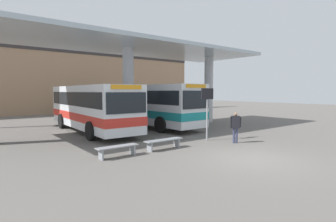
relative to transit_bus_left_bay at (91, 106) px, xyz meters
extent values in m
plane|color=#605B56|center=(2.26, -10.86, -1.72)|extent=(100.00, 100.00, 0.00)
cube|color=#9E7A5B|center=(2.26, 16.06, 3.11)|extent=(40.00, 0.50, 9.66)
cube|color=#332D2D|center=(2.26, 16.06, 6.78)|extent=(40.00, 0.58, 2.32)
cylinder|color=silver|center=(2.26, -1.00, 1.11)|extent=(0.75, 0.75, 5.66)
cylinder|color=silver|center=(10.23, -1.00, 1.11)|extent=(0.75, 0.75, 5.66)
cube|color=#A8B7C1|center=(2.26, -1.00, 4.06)|extent=(20.93, 6.89, 0.24)
cube|color=silver|center=(0.00, 0.01, -0.02)|extent=(2.71, 10.25, 2.71)
cube|color=black|center=(0.00, 0.01, 0.50)|extent=(2.74, 9.84, 0.87)
cube|color=red|center=(0.00, 0.01, -0.63)|extent=(2.76, 10.29, 0.49)
cube|color=black|center=(-0.14, -5.11, 0.39)|extent=(2.25, 0.12, 1.08)
cube|color=orange|center=(-0.14, -5.11, 1.20)|extent=(1.71, 0.10, 0.22)
cylinder|color=black|center=(-1.30, -3.11, -1.19)|extent=(0.31, 1.07, 1.06)
cylinder|color=black|center=(1.13, -3.18, -1.19)|extent=(0.31, 1.07, 1.06)
cylinder|color=black|center=(-1.14, 2.84, -1.19)|extent=(0.31, 1.07, 1.06)
cylinder|color=black|center=(1.30, 2.78, -1.19)|extent=(0.31, 1.07, 1.06)
cube|color=silver|center=(4.43, -0.06, 0.04)|extent=(2.86, 10.37, 2.81)
cube|color=black|center=(4.43, -0.06, 0.57)|extent=(2.88, 9.96, 0.90)
cube|color=teal|center=(4.43, -0.06, -0.60)|extent=(2.90, 10.42, 0.51)
cube|color=black|center=(4.64, -5.23, 0.46)|extent=(2.24, 0.15, 1.13)
cube|color=orange|center=(4.64, -5.23, 1.30)|extent=(1.71, 0.12, 0.22)
cylinder|color=black|center=(3.34, -3.30, -1.18)|extent=(0.32, 1.09, 1.08)
cylinder|color=black|center=(5.77, -3.20, -1.18)|extent=(0.32, 1.09, 1.08)
cylinder|color=black|center=(3.09, 2.71, -1.18)|extent=(0.32, 1.09, 1.08)
cylinder|color=black|center=(5.53, 2.81, -1.18)|extent=(0.32, 1.09, 1.08)
cube|color=gray|center=(0.55, -7.31, -1.28)|extent=(1.97, 0.44, 0.04)
cube|color=gray|center=(-0.23, -7.31, -1.51)|extent=(0.07, 0.37, 0.42)
cube|color=gray|center=(1.34, -7.31, -1.51)|extent=(0.07, 0.37, 0.42)
cube|color=gray|center=(-1.82, -7.31, -1.28)|extent=(1.78, 0.44, 0.04)
cube|color=gray|center=(-2.54, -7.31, -1.51)|extent=(0.07, 0.37, 0.42)
cube|color=gray|center=(-1.11, -7.31, -1.51)|extent=(0.07, 0.37, 0.42)
cylinder|color=gray|center=(3.78, -6.98, -0.59)|extent=(0.09, 0.09, 2.26)
cube|color=black|center=(3.78, -6.98, 0.84)|extent=(0.90, 0.06, 0.60)
cylinder|color=#333856|center=(4.33, -8.38, -1.33)|extent=(0.16, 0.16, 0.78)
cylinder|color=#333856|center=(4.45, -8.46, -1.33)|extent=(0.16, 0.16, 0.78)
cube|color=black|center=(4.39, -8.42, -0.62)|extent=(0.48, 0.44, 0.65)
sphere|color=#89664C|center=(4.39, -8.42, -0.21)|extent=(0.18, 0.18, 0.18)
cylinder|color=black|center=(4.19, -8.27, -0.61)|extent=(0.12, 0.12, 0.55)
cylinder|color=black|center=(4.59, -8.57, -0.61)|extent=(0.12, 0.12, 0.55)
cube|color=black|center=(5.08, 12.09, -0.85)|extent=(4.75, 2.04, 1.31)
cube|color=#1E2328|center=(5.08, 12.09, 0.11)|extent=(2.65, 1.78, 0.62)
cylinder|color=black|center=(6.57, 12.90, -1.42)|extent=(0.62, 0.25, 0.61)
cylinder|color=black|center=(6.47, 11.12, -1.42)|extent=(0.62, 0.25, 0.61)
cylinder|color=black|center=(3.68, 13.06, -1.42)|extent=(0.62, 0.25, 0.61)
cylinder|color=black|center=(3.58, 11.28, -1.42)|extent=(0.62, 0.25, 0.61)
camera|label=1|loc=(-6.68, -16.92, 0.98)|focal=28.00mm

